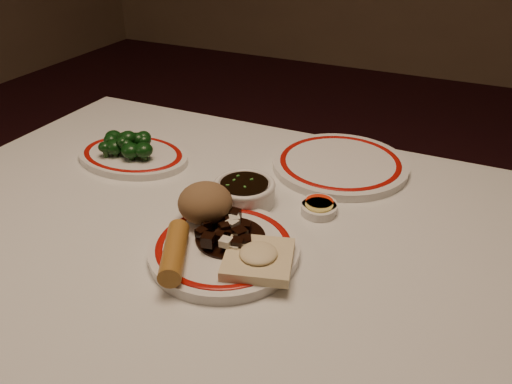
% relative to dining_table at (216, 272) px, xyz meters
% --- Properties ---
extents(dining_table, '(1.20, 0.90, 0.75)m').
position_rel_dining_table_xyz_m(dining_table, '(0.00, 0.00, 0.00)').
color(dining_table, white).
rests_on(dining_table, ground).
extents(main_plate, '(0.30, 0.30, 0.02)m').
position_rel_dining_table_xyz_m(main_plate, '(0.05, -0.05, 0.10)').
color(main_plate, white).
rests_on(main_plate, dining_table).
extents(rice_mound, '(0.09, 0.09, 0.07)m').
position_rel_dining_table_xyz_m(rice_mound, '(-0.01, 0.00, 0.14)').
color(rice_mound, brown).
rests_on(rice_mound, main_plate).
extents(spring_roll, '(0.09, 0.13, 0.03)m').
position_rel_dining_table_xyz_m(spring_roll, '(0.00, -0.12, 0.13)').
color(spring_roll, '#AB722A').
rests_on(spring_roll, main_plate).
extents(fried_wonton, '(0.12, 0.12, 0.03)m').
position_rel_dining_table_xyz_m(fried_wonton, '(0.12, -0.07, 0.12)').
color(fried_wonton, beige).
rests_on(fried_wonton, main_plate).
extents(stirfry_heap, '(0.11, 0.11, 0.03)m').
position_rel_dining_table_xyz_m(stirfry_heap, '(0.05, -0.03, 0.12)').
color(stirfry_heap, black).
rests_on(stirfry_heap, main_plate).
extents(broccoli_plate, '(0.25, 0.22, 0.02)m').
position_rel_dining_table_xyz_m(broccoli_plate, '(-0.29, 0.16, 0.10)').
color(broccoli_plate, white).
rests_on(broccoli_plate, dining_table).
extents(broccoli_pile, '(0.14, 0.09, 0.05)m').
position_rel_dining_table_xyz_m(broccoli_pile, '(-0.29, 0.16, 0.13)').
color(broccoli_pile, '#23471C').
rests_on(broccoli_pile, broccoli_plate).
extents(soy_bowl, '(0.11, 0.11, 0.04)m').
position_rel_dining_table_xyz_m(soy_bowl, '(0.01, 0.10, 0.11)').
color(soy_bowl, white).
rests_on(soy_bowl, dining_table).
extents(sweet_sour_dish, '(0.06, 0.06, 0.02)m').
position_rel_dining_table_xyz_m(sweet_sour_dish, '(0.14, 0.14, 0.10)').
color(sweet_sour_dish, white).
rests_on(sweet_sour_dish, dining_table).
extents(mustard_dish, '(0.06, 0.06, 0.02)m').
position_rel_dining_table_xyz_m(mustard_dish, '(0.15, 0.13, 0.10)').
color(mustard_dish, white).
rests_on(mustard_dish, dining_table).
extents(far_plate, '(0.36, 0.36, 0.02)m').
position_rel_dining_table_xyz_m(far_plate, '(0.13, 0.31, 0.10)').
color(far_plate, white).
rests_on(far_plate, dining_table).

